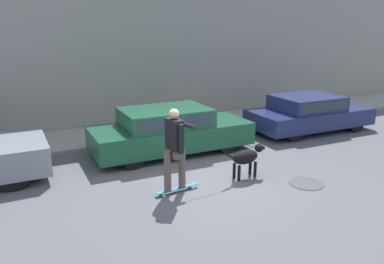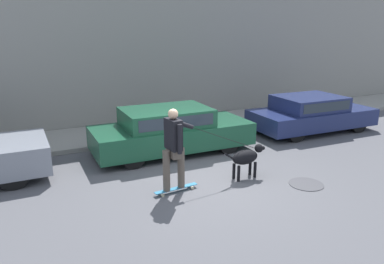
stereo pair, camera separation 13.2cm
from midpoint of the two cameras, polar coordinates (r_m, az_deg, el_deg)
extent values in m
plane|color=#545459|center=(8.38, 0.87, -7.89)|extent=(36.00, 36.00, 0.00)
cube|color=gray|center=(13.08, -11.15, 12.75)|extent=(32.00, 0.30, 5.46)
cube|color=gray|center=(12.27, -8.82, 0.04)|extent=(30.00, 2.26, 0.13)
cylinder|color=black|center=(10.33, -26.31, -2.98)|extent=(0.66, 0.20, 0.66)
cylinder|color=black|center=(8.84, -26.13, -5.97)|extent=(0.66, 0.20, 0.66)
cylinder|color=black|center=(11.53, 1.24, 0.44)|extent=(0.61, 0.21, 0.61)
cylinder|color=black|center=(10.28, 5.06, -1.57)|extent=(0.61, 0.21, 0.61)
cylinder|color=black|center=(10.63, -11.75, -1.26)|extent=(0.61, 0.21, 0.61)
cylinder|color=black|center=(9.25, -9.40, -3.74)|extent=(0.61, 0.21, 0.61)
cube|color=#194C33|center=(10.29, -3.50, -0.48)|extent=(4.35, 1.79, 0.60)
cube|color=#194C33|center=(10.09, -4.46, 2.31)|extent=(2.33, 1.59, 0.46)
cube|color=#28333D|center=(9.38, -2.69, 1.43)|extent=(2.03, 0.04, 0.30)
cylinder|color=black|center=(14.47, 18.82, 2.80)|extent=(0.63, 0.22, 0.62)
cylinder|color=black|center=(13.42, 23.40, 1.35)|extent=(0.63, 0.22, 0.62)
cylinder|color=black|center=(12.87, 10.59, 1.83)|extent=(0.63, 0.22, 0.62)
cylinder|color=black|center=(11.68, 15.04, 0.11)|extent=(0.63, 0.22, 0.62)
cube|color=navy|center=(13.03, 17.18, 2.22)|extent=(4.14, 1.92, 0.54)
cube|color=navy|center=(12.82, 16.82, 4.31)|extent=(2.12, 1.68, 0.45)
cube|color=#28333D|center=(12.23, 19.35, 3.67)|extent=(1.83, 0.06, 0.29)
cylinder|color=black|center=(8.92, 8.43, -5.29)|extent=(0.07, 0.07, 0.37)
cylinder|color=black|center=(8.79, 9.17, -5.65)|extent=(0.07, 0.07, 0.37)
cylinder|color=black|center=(8.65, 6.01, -5.90)|extent=(0.07, 0.07, 0.37)
cylinder|color=black|center=(8.51, 6.74, -6.28)|extent=(0.07, 0.07, 0.37)
ellipsoid|color=black|center=(8.60, 7.68, -3.78)|extent=(0.69, 0.38, 0.33)
sphere|color=black|center=(8.79, 9.73, -2.41)|extent=(0.20, 0.20, 0.20)
cylinder|color=black|center=(8.86, 10.17, -2.40)|extent=(0.12, 0.10, 0.09)
cylinder|color=black|center=(8.31, 5.33, -3.68)|extent=(0.27, 0.06, 0.21)
cylinder|color=beige|center=(8.22, -0.85, -8.13)|extent=(0.07, 0.04, 0.07)
cylinder|color=beige|center=(8.10, -0.29, -8.50)|extent=(0.07, 0.04, 0.07)
cylinder|color=beige|center=(7.90, -5.30, -9.22)|extent=(0.07, 0.04, 0.07)
cylinder|color=beige|center=(7.78, -4.79, -9.62)|extent=(0.07, 0.04, 0.07)
cube|color=teal|center=(7.98, -2.77, -8.58)|extent=(0.99, 0.22, 0.02)
cylinder|color=brown|center=(7.86, -2.02, -5.45)|extent=(0.15, 0.15, 0.87)
cylinder|color=brown|center=(7.70, -4.25, -5.94)|extent=(0.15, 0.15, 0.87)
cube|color=brown|center=(7.66, -3.17, -3.27)|extent=(0.21, 0.35, 0.17)
cube|color=black|center=(7.54, -3.21, -0.36)|extent=(0.25, 0.44, 0.63)
sphere|color=tan|center=(7.43, -3.26, 2.76)|extent=(0.21, 0.21, 0.21)
cylinder|color=black|center=(7.33, -2.22, -1.10)|extent=(0.09, 0.09, 0.60)
cylinder|color=black|center=(7.80, -2.21, 1.35)|extent=(0.60, 0.15, 0.32)
cylinder|color=black|center=(8.33, 4.98, -1.03)|extent=(1.63, 0.17, 0.70)
cylinder|color=#38383D|center=(8.74, 16.60, -7.51)|extent=(0.76, 0.76, 0.01)
camera|label=1|loc=(0.07, -90.43, -0.12)|focal=35.00mm
camera|label=2|loc=(0.07, 89.57, 0.12)|focal=35.00mm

